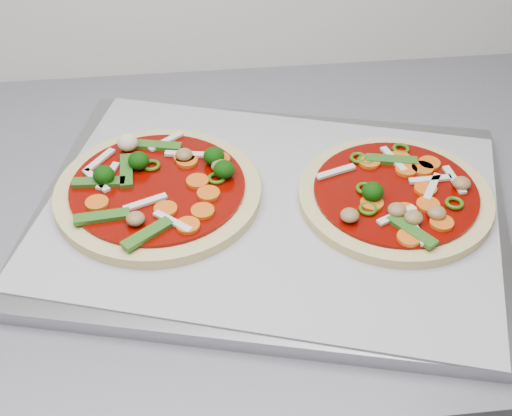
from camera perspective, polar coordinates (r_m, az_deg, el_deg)
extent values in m
cube|color=#98989D|center=(0.79, 1.20, -0.39)|extent=(0.59, 0.49, 0.02)
cube|color=#A4A4AA|center=(0.78, 1.21, 0.12)|extent=(0.57, 0.49, 0.00)
cylinder|color=tan|center=(0.80, -7.83, 1.26)|extent=(0.25, 0.25, 0.01)
cylinder|color=#6A0500|center=(0.79, -7.88, 1.72)|extent=(0.21, 0.21, 0.00)
cylinder|color=orange|center=(0.73, -5.47, -1.39)|extent=(0.04, 0.04, 0.00)
cube|color=beige|center=(0.80, -12.67, 2.18)|extent=(0.03, 0.04, 0.00)
cube|color=beige|center=(0.81, -11.76, 2.53)|extent=(0.03, 0.05, 0.00)
cube|color=#2B5A17|center=(0.73, -8.69, -2.05)|extent=(0.05, 0.05, 0.00)
cube|color=#2B5A17|center=(0.85, -7.95, 4.97)|extent=(0.06, 0.03, 0.00)
torus|color=#2C540B|center=(0.79, -3.18, 2.39)|extent=(0.02, 0.02, 0.00)
cube|color=#2B5A17|center=(0.81, -10.32, 2.97)|extent=(0.02, 0.06, 0.00)
ellipsoid|color=#0D3D06|center=(0.79, -2.57, 3.10)|extent=(0.03, 0.03, 0.02)
cylinder|color=orange|center=(0.75, -4.29, -0.24)|extent=(0.03, 0.03, 0.00)
cube|color=beige|center=(0.83, -5.65, 4.31)|extent=(0.05, 0.02, 0.00)
ellipsoid|color=olive|center=(0.74, -9.62, -0.85)|extent=(0.03, 0.03, 0.01)
cylinder|color=orange|center=(0.82, -5.54, 3.77)|extent=(0.04, 0.04, 0.00)
cylinder|color=orange|center=(0.79, -4.70, 2.15)|extent=(0.03, 0.03, 0.00)
cube|color=beige|center=(0.77, -8.85, 0.45)|extent=(0.05, 0.03, 0.00)
cube|color=#2B5A17|center=(0.76, -12.23, -0.67)|extent=(0.06, 0.02, 0.00)
ellipsoid|color=beige|center=(0.84, -10.24, 5.18)|extent=(0.03, 0.03, 0.02)
cube|color=beige|center=(0.83, -12.42, 3.73)|extent=(0.03, 0.04, 0.00)
cube|color=beige|center=(0.74, -6.69, -1.08)|extent=(0.04, 0.04, 0.00)
ellipsoid|color=#0D3D06|center=(0.81, -9.38, 3.75)|extent=(0.03, 0.03, 0.02)
ellipsoid|color=#0D3D06|center=(0.80, -12.08, 2.60)|extent=(0.03, 0.03, 0.02)
ellipsoid|color=#0D3D06|center=(0.81, -3.40, 4.16)|extent=(0.03, 0.03, 0.02)
cylinder|color=orange|center=(0.82, -2.95, 3.91)|extent=(0.03, 0.03, 0.00)
ellipsoid|color=olive|center=(0.80, -2.91, 3.38)|extent=(0.03, 0.03, 0.01)
cylinder|color=orange|center=(0.82, -5.75, 4.08)|extent=(0.04, 0.04, 0.00)
cylinder|color=orange|center=(0.75, -7.25, -0.09)|extent=(0.03, 0.03, 0.00)
cylinder|color=orange|center=(0.77, -3.82, 1.17)|extent=(0.03, 0.03, 0.00)
cube|color=#2B5A17|center=(0.80, -12.48, 2.03)|extent=(0.06, 0.02, 0.00)
cylinder|color=orange|center=(0.77, -12.61, 0.40)|extent=(0.03, 0.03, 0.00)
cube|color=beige|center=(0.85, -7.23, 5.31)|extent=(0.04, 0.04, 0.00)
torus|color=#2C540B|center=(0.82, -8.36, 3.40)|extent=(0.02, 0.02, 0.00)
ellipsoid|color=olive|center=(0.82, -5.78, 4.27)|extent=(0.03, 0.03, 0.01)
cylinder|color=tan|center=(0.80, 11.05, 0.87)|extent=(0.26, 0.26, 0.01)
cylinder|color=#6A0500|center=(0.79, 11.12, 1.29)|extent=(0.22, 0.22, 0.00)
torus|color=#2C540B|center=(0.85, 11.51, 4.67)|extent=(0.03, 0.03, 0.00)
cylinder|color=orange|center=(0.84, 13.69, 3.49)|extent=(0.03, 0.03, 0.00)
ellipsoid|color=olive|center=(0.81, 16.13, 1.91)|extent=(0.02, 0.02, 0.01)
cylinder|color=orange|center=(0.78, 13.60, 0.26)|extent=(0.03, 0.03, 0.00)
ellipsoid|color=olive|center=(0.76, 14.26, -0.37)|extent=(0.03, 0.03, 0.01)
cube|color=beige|center=(0.74, 12.63, -1.66)|extent=(0.01, 0.05, 0.00)
cylinder|color=orange|center=(0.82, 9.05, 3.66)|extent=(0.03, 0.03, 0.00)
cube|color=#2B5A17|center=(0.74, 12.35, -1.79)|extent=(0.04, 0.06, 0.00)
cylinder|color=orange|center=(0.82, 11.93, 3.02)|extent=(0.03, 0.03, 0.00)
cylinder|color=orange|center=(0.80, 13.41, 1.51)|extent=(0.03, 0.03, 0.00)
torus|color=#2C540B|center=(0.76, 8.95, -0.08)|extent=(0.03, 0.03, 0.00)
cube|color=beige|center=(0.81, 13.77, 2.25)|extent=(0.05, 0.01, 0.00)
cube|color=beige|center=(0.80, 6.39, 2.90)|extent=(0.05, 0.02, 0.00)
cylinder|color=orange|center=(0.73, 12.15, -2.33)|extent=(0.03, 0.03, 0.00)
torus|color=#2C540B|center=(0.83, 8.20, 3.98)|extent=(0.02, 0.02, 0.00)
cylinder|color=orange|center=(0.84, 11.42, 3.93)|extent=(0.03, 0.03, 0.00)
ellipsoid|color=olive|center=(0.74, 7.51, -0.58)|extent=(0.02, 0.02, 0.01)
ellipsoid|color=olive|center=(0.75, 12.49, -0.75)|extent=(0.02, 0.02, 0.01)
cube|color=beige|center=(0.80, 13.91, 1.66)|extent=(0.03, 0.05, 0.00)
cylinder|color=orange|center=(0.76, 14.63, -1.15)|extent=(0.03, 0.03, 0.00)
cylinder|color=orange|center=(0.77, 9.25, 0.36)|extent=(0.03, 0.03, 0.00)
cylinder|color=orange|center=(0.76, 11.87, -0.26)|extent=(0.03, 0.03, 0.00)
cube|color=beige|center=(0.82, 15.58, 2.18)|extent=(0.01, 0.05, 0.00)
cube|color=beige|center=(0.76, 11.19, -0.57)|extent=(0.05, 0.03, 0.00)
cube|color=beige|center=(0.83, 10.93, 3.85)|extent=(0.02, 0.05, 0.00)
torus|color=#2C540B|center=(0.79, 15.58, 0.37)|extent=(0.02, 0.02, 0.00)
cube|color=#2B5A17|center=(0.83, 10.80, 3.79)|extent=(0.06, 0.03, 0.00)
torus|color=#2C540B|center=(0.78, 8.70, 1.55)|extent=(0.03, 0.03, 0.00)
torus|color=#2C540B|center=(0.83, 8.79, 3.80)|extent=(0.02, 0.02, 0.00)
cylinder|color=orange|center=(0.83, 13.18, 3.09)|extent=(0.03, 0.03, 0.00)
ellipsoid|color=olive|center=(0.76, 11.22, -0.15)|extent=(0.03, 0.03, 0.01)
ellipsoid|color=#0D3D06|center=(0.77, 9.32, 1.30)|extent=(0.03, 0.03, 0.02)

